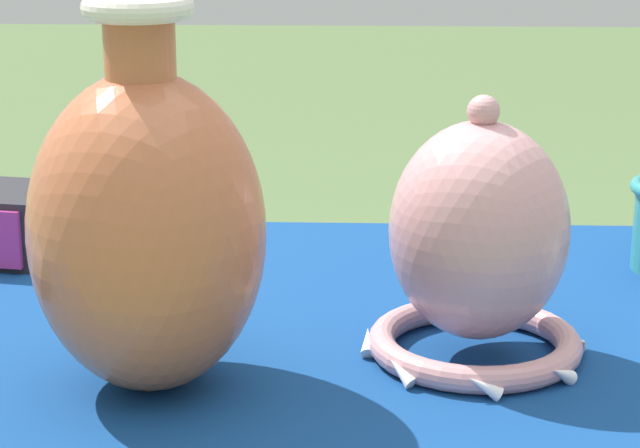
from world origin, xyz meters
name	(u,v)px	position (x,y,z in m)	size (l,w,h in m)	color
display_table	(324,408)	(0.00, -0.02, 0.61)	(1.23, 0.59, 0.69)	#38383D
vase_tall_bulbous	(147,227)	(-0.13, -0.14, 0.81)	(0.18, 0.18, 0.30)	#BC6642
vase_dome_bell	(478,248)	(0.12, -0.08, 0.78)	(0.19, 0.19, 0.22)	#D19399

